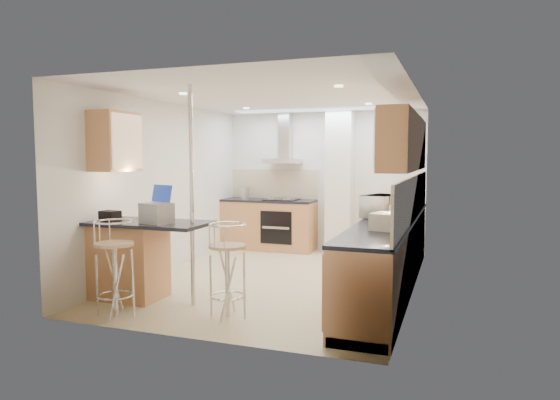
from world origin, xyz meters
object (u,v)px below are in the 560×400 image
(bar_stool_near, at_px, (115,268))
(microwave, at_px, (382,207))
(laptop, at_px, (157,213))
(bar_stool_end, at_px, (228,270))
(bread_bin, at_px, (386,221))

(bar_stool_near, bearing_deg, microwave, 44.37)
(microwave, xyz_separation_m, laptop, (-2.33, -1.52, -0.01))
(bar_stool_near, bearing_deg, laptop, 78.19)
(microwave, distance_m, laptop, 2.78)
(bar_stool_end, relative_size, bread_bin, 2.95)
(microwave, height_order, bar_stool_near, microwave)
(bar_stool_near, xyz_separation_m, bar_stool_end, (1.13, 0.39, -0.02))
(bar_stool_end, bearing_deg, microwave, -20.15)
(laptop, bearing_deg, bread_bin, 30.07)
(bar_stool_near, relative_size, bread_bin, 3.04)
(laptop, distance_m, bar_stool_near, 0.79)
(bar_stool_near, height_order, bread_bin, bread_bin)
(bar_stool_near, height_order, bar_stool_end, bar_stool_near)
(laptop, relative_size, bar_stool_near, 0.33)
(microwave, bearing_deg, bar_stool_near, 149.74)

